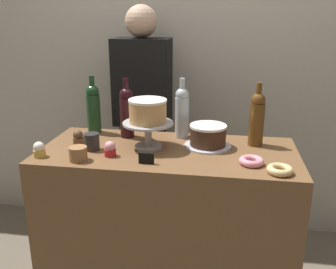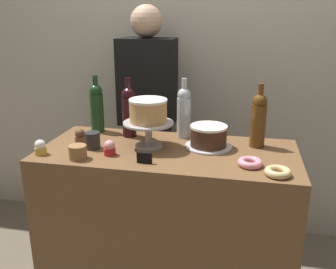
% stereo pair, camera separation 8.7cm
% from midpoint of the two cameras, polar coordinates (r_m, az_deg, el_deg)
% --- Properties ---
extents(back_wall, '(6.00, 0.05, 2.60)m').
position_cam_midpoint_polar(back_wall, '(2.61, 2.11, 12.68)').
color(back_wall, '#BCB7A8').
rests_on(back_wall, ground_plane).
extents(display_counter, '(1.28, 0.58, 0.89)m').
position_cam_midpoint_polar(display_counter, '(2.05, -1.25, -14.14)').
color(display_counter, brown).
rests_on(display_counter, ground_plane).
extents(cake_stand_pedestal, '(0.25, 0.25, 0.13)m').
position_cam_midpoint_polar(cake_stand_pedestal, '(1.87, -4.41, 0.66)').
color(cake_stand_pedestal, '#B2B2B7').
rests_on(cake_stand_pedestal, display_counter).
extents(white_layer_cake, '(0.19, 0.19, 0.12)m').
position_cam_midpoint_polar(white_layer_cake, '(1.84, -4.48, 3.63)').
color(white_layer_cake, tan).
rests_on(white_layer_cake, cake_stand_pedestal).
extents(silver_serving_platter, '(0.24, 0.24, 0.01)m').
position_cam_midpoint_polar(silver_serving_platter, '(1.90, 4.81, -1.75)').
color(silver_serving_platter, silver).
rests_on(silver_serving_platter, display_counter).
extents(chocolate_round_cake, '(0.19, 0.19, 0.11)m').
position_cam_midpoint_polar(chocolate_round_cake, '(1.88, 4.85, -0.08)').
color(chocolate_round_cake, '#3D2619').
rests_on(chocolate_round_cake, silver_serving_platter).
extents(wine_bottle_clear, '(0.08, 0.08, 0.33)m').
position_cam_midpoint_polar(wine_bottle_clear, '(2.01, 0.93, 3.55)').
color(wine_bottle_clear, '#B2BCC1').
rests_on(wine_bottle_clear, display_counter).
extents(wine_bottle_dark_red, '(0.08, 0.08, 0.33)m').
position_cam_midpoint_polar(wine_bottle_dark_red, '(2.03, -7.58, 3.54)').
color(wine_bottle_dark_red, black).
rests_on(wine_bottle_dark_red, display_counter).
extents(wine_bottle_amber, '(0.08, 0.08, 0.33)m').
position_cam_midpoint_polar(wine_bottle_amber, '(1.92, 12.25, 2.47)').
color(wine_bottle_amber, '#5B3814').
rests_on(wine_bottle_amber, display_counter).
extents(wine_bottle_green, '(0.08, 0.08, 0.33)m').
position_cam_midpoint_polar(wine_bottle_green, '(2.14, -12.54, 4.02)').
color(wine_bottle_green, '#193D1E').
rests_on(wine_bottle_green, display_counter).
extents(cupcake_chocolate, '(0.06, 0.06, 0.07)m').
position_cam_midpoint_polar(cupcake_chocolate, '(2.00, -14.86, -0.45)').
color(cupcake_chocolate, brown).
rests_on(cupcake_chocolate, display_counter).
extents(cupcake_vanilla, '(0.06, 0.06, 0.07)m').
position_cam_midpoint_polar(cupcake_vanilla, '(1.87, -20.46, -2.22)').
color(cupcake_vanilla, gold).
rests_on(cupcake_vanilla, display_counter).
extents(cupcake_strawberry, '(0.06, 0.06, 0.07)m').
position_cam_midpoint_polar(cupcake_strawberry, '(1.79, -10.28, -2.24)').
color(cupcake_strawberry, red).
rests_on(cupcake_strawberry, display_counter).
extents(donut_pink, '(0.11, 0.11, 0.03)m').
position_cam_midpoint_polar(donut_pink, '(1.70, 11.29, -4.05)').
color(donut_pink, pink).
rests_on(donut_pink, display_counter).
extents(donut_glazed, '(0.11, 0.11, 0.03)m').
position_cam_midpoint_polar(donut_glazed, '(1.64, 15.37, -5.27)').
color(donut_glazed, '#E0C17F').
rests_on(donut_glazed, display_counter).
extents(cookie_stack, '(0.08, 0.08, 0.07)m').
position_cam_midpoint_polar(cookie_stack, '(1.77, -15.02, -2.88)').
color(cookie_stack, olive).
rests_on(cookie_stack, display_counter).
extents(price_sign_chalkboard, '(0.07, 0.01, 0.05)m').
position_cam_midpoint_polar(price_sign_chalkboard, '(1.68, -4.83, -3.67)').
color(price_sign_chalkboard, black).
rests_on(price_sign_chalkboard, display_counter).
extents(coffee_cup_ceramic, '(0.08, 0.08, 0.08)m').
position_cam_midpoint_polar(coffee_cup_ceramic, '(1.89, -12.92, -1.09)').
color(coffee_cup_ceramic, '#282828').
rests_on(coffee_cup_ceramic, display_counter).
extents(barista_figure, '(0.36, 0.22, 1.60)m').
position_cam_midpoint_polar(barista_figure, '(2.48, -4.80, 1.52)').
color(barista_figure, black).
rests_on(barista_figure, ground_plane).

